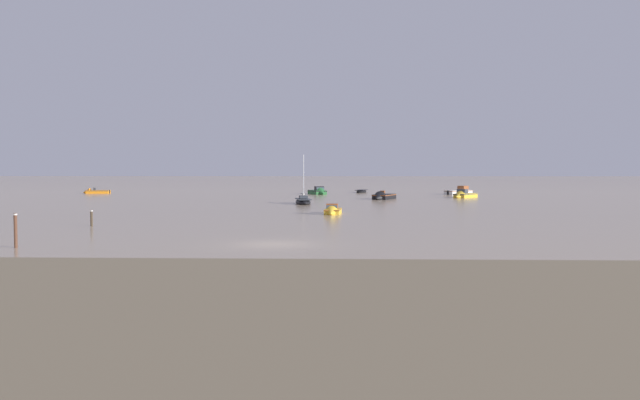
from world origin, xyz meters
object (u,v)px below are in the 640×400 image
at_px(motorboat_moored_1, 382,197).
at_px(mooring_post_left, 16,231).
at_px(motorboat_moored_3, 463,196).
at_px(sailboat_moored_1, 303,202).
at_px(motorboat_moored_0, 94,192).
at_px(motorboat_moored_2, 319,193).
at_px(motorboat_moored_4, 462,192).
at_px(rowboat_moored_2, 361,192).
at_px(motorboat_moored_5, 332,212).
at_px(mooring_post_near, 92,218).

xyz_separation_m(motorboat_moored_1, mooring_post_left, (-23.91, -57.78, 0.62)).
bearing_deg(motorboat_moored_3, sailboat_moored_1, -14.44).
height_order(motorboat_moored_0, motorboat_moored_2, motorboat_moored_2).
bearing_deg(motorboat_moored_4, motorboat_moored_1, -164.72).
height_order(motorboat_moored_0, motorboat_moored_3, motorboat_moored_3).
xyz_separation_m(motorboat_moored_4, mooring_post_left, (-39.11, -77.07, 0.56)).
bearing_deg(rowboat_moored_2, motorboat_moored_1, -160.37).
bearing_deg(motorboat_moored_1, motorboat_moored_0, -89.31).
relative_size(motorboat_moored_4, motorboat_moored_5, 1.43).
relative_size(motorboat_moored_1, mooring_post_near, 4.51).
bearing_deg(motorboat_moored_1, mooring_post_near, -6.16).
relative_size(sailboat_moored_1, motorboat_moored_5, 1.55).
bearing_deg(motorboat_moored_5, rowboat_moored_2, -179.95).
relative_size(motorboat_moored_1, motorboat_moored_3, 1.16).
distance_m(motorboat_moored_2, motorboat_moored_4, 25.17).
bearing_deg(motorboat_moored_5, mooring_post_near, -48.94).
relative_size(motorboat_moored_2, sailboat_moored_1, 0.91).
xyz_separation_m(motorboat_moored_1, motorboat_moored_3, (12.75, 5.44, 0.03)).
distance_m(motorboat_moored_4, mooring_post_left, 86.43).
bearing_deg(motorboat_moored_0, motorboat_moored_2, 172.03).
xyz_separation_m(rowboat_moored_2, mooring_post_left, (-21.74, -85.05, 0.70)).
bearing_deg(mooring_post_left, motorboat_moored_0, 108.99).
distance_m(motorboat_moored_1, motorboat_moored_5, 31.83).
xyz_separation_m(motorboat_moored_4, rowboat_moored_2, (-17.38, 7.98, -0.14)).
bearing_deg(mooring_post_left, motorboat_moored_3, 59.89).
xyz_separation_m(motorboat_moored_0, mooring_post_near, (26.04, -65.67, 0.37)).
distance_m(motorboat_moored_4, rowboat_moored_2, 19.12).
relative_size(motorboat_moored_2, mooring_post_left, 2.79).
xyz_separation_m(sailboat_moored_1, mooring_post_near, (-14.22, -32.00, 0.31)).
relative_size(motorboat_moored_2, motorboat_moored_4, 0.99).
xyz_separation_m(motorboat_moored_1, rowboat_moored_2, (-2.18, 27.26, -0.07)).
bearing_deg(mooring_post_left, motorboat_moored_4, 63.09).
xyz_separation_m(motorboat_moored_2, mooring_post_left, (-13.95, -76.33, 0.58)).
height_order(motorboat_moored_2, sailboat_moored_1, sailboat_moored_1).
height_order(rowboat_moored_2, mooring_post_near, mooring_post_near).
xyz_separation_m(motorboat_moored_2, mooring_post_near, (-15.06, -63.08, 0.28)).
relative_size(motorboat_moored_1, rowboat_moored_2, 1.24).
relative_size(mooring_post_near, mooring_post_left, 0.65).
distance_m(rowboat_moored_2, mooring_post_near, 75.35).
bearing_deg(mooring_post_left, mooring_post_near, 94.80).
relative_size(motorboat_moored_0, motorboat_moored_2, 0.83).
distance_m(sailboat_moored_1, motorboat_moored_5, 18.98).
bearing_deg(motorboat_moored_2, sailboat_moored_1, -23.08).
bearing_deg(mooring_post_near, motorboat_moored_4, 57.78).
height_order(rowboat_moored_2, mooring_post_left, mooring_post_left).
xyz_separation_m(motorboat_moored_1, motorboat_moored_2, (-9.96, 18.55, 0.05)).
bearing_deg(mooring_post_left, motorboat_moored_2, 79.64).
distance_m(motorboat_moored_5, mooring_post_near, 22.63).
height_order(motorboat_moored_1, mooring_post_near, motorboat_moored_1).
bearing_deg(motorboat_moored_0, mooring_post_left, 104.62).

